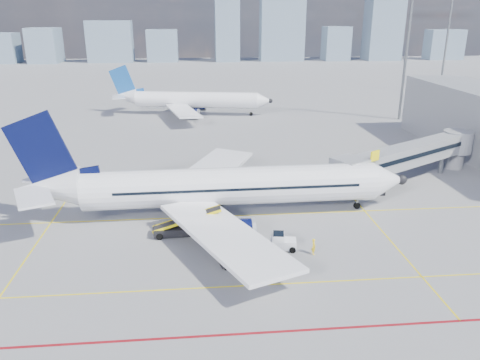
% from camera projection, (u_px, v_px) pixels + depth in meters
% --- Properties ---
extents(ground, '(420.00, 420.00, 0.00)m').
position_uv_depth(ground, '(248.00, 250.00, 43.44)').
color(ground, gray).
rests_on(ground, ground).
extents(apron_markings, '(90.00, 35.12, 0.01)m').
position_uv_depth(apron_markings, '(246.00, 272.00, 39.71)').
color(apron_markings, yellow).
rests_on(apron_markings, ground).
extents(jet_bridge, '(23.55, 15.78, 6.30)m').
position_uv_depth(jet_bridge, '(415.00, 154.00, 60.12)').
color(jet_bridge, gray).
rests_on(jet_bridge, ground).
extents(floodlight_mast_ne, '(3.20, 0.61, 25.45)m').
position_uv_depth(floodlight_mast_ne, '(406.00, 52.00, 93.87)').
color(floodlight_mast_ne, slate).
rests_on(floodlight_mast_ne, ground).
extents(floodlight_mast_far, '(3.20, 0.61, 25.45)m').
position_uv_depth(floodlight_mast_far, '(447.00, 42.00, 129.09)').
color(floodlight_mast_far, slate).
rests_on(floodlight_mast_far, ground).
extents(distant_skyline, '(251.00, 15.30, 31.02)m').
position_uv_depth(distant_skyline, '(206.00, 35.00, 217.96)').
color(distant_skyline, slate).
rests_on(distant_skyline, ground).
extents(main_aircraft, '(42.21, 36.78, 12.30)m').
position_uv_depth(main_aircraft, '(215.00, 187.00, 50.05)').
color(main_aircraft, white).
rests_on(main_aircraft, ground).
extents(second_aircraft, '(35.38, 30.58, 10.60)m').
position_uv_depth(second_aircraft, '(189.00, 100.00, 101.80)').
color(second_aircraft, white).
rests_on(second_aircraft, ground).
extents(baggage_tug, '(2.59, 1.82, 1.67)m').
position_uv_depth(baggage_tug, '(282.00, 242.00, 43.33)').
color(baggage_tug, white).
rests_on(baggage_tug, ground).
extents(cargo_dolly, '(3.45, 2.09, 1.76)m').
position_uv_depth(cargo_dolly, '(238.00, 255.00, 40.65)').
color(cargo_dolly, black).
rests_on(cargo_dolly, ground).
extents(belt_loader, '(6.86, 2.04, 2.78)m').
position_uv_depth(belt_loader, '(180.00, 228.00, 46.24)').
color(belt_loader, black).
rests_on(belt_loader, ground).
extents(ramp_worker, '(0.40, 0.59, 1.55)m').
position_uv_depth(ramp_worker, '(314.00, 246.00, 42.49)').
color(ramp_worker, yellow).
rests_on(ramp_worker, ground).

